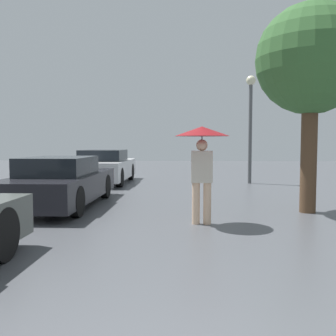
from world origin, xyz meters
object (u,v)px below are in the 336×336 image
at_px(pedestrian, 202,147).
at_px(parked_car_middle, 62,183).
at_px(parked_car_farthest, 105,167).
at_px(tree, 311,61).
at_px(street_lamp, 250,113).

height_order(pedestrian, parked_car_middle, pedestrian).
xyz_separation_m(pedestrian, parked_car_farthest, (-3.25, 6.86, -0.80)).
xyz_separation_m(parked_car_middle, tree, (5.44, -0.53, 2.60)).
height_order(parked_car_farthest, street_lamp, street_lamp).
distance_m(parked_car_middle, parked_car_farthest, 5.07).
bearing_deg(parked_car_farthest, pedestrian, -64.62).
distance_m(parked_car_middle, street_lamp, 7.61).
height_order(parked_car_middle, tree, tree).
xyz_separation_m(parked_car_farthest, tree, (5.54, -5.60, 2.56)).
bearing_deg(street_lamp, tree, -87.50).
relative_size(pedestrian, parked_car_farthest, 0.43).
bearing_deg(tree, parked_car_farthest, 134.68).
distance_m(pedestrian, street_lamp, 7.35).
distance_m(parked_car_farthest, tree, 8.28).
bearing_deg(parked_car_middle, street_lamp, 44.95).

